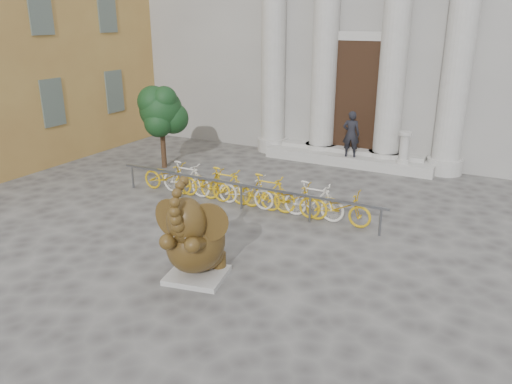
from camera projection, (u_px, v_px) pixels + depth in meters
The scene contains 7 objects.
ground at pixel (203, 279), 10.01m from camera, with size 80.00×80.00×0.00m, color #474442.
entrance_steps at pixel (348, 159), 17.80m from camera, with size 6.00×1.20×0.36m, color #A8A59E.
elephant_statue at pixel (195, 241), 9.76m from camera, with size 1.48×1.76×2.25m.
bike_rack at pixel (246, 189), 13.70m from camera, with size 8.00×0.53×1.00m.
tree at pixel (161, 111), 16.72m from camera, with size 1.63×1.49×2.83m.
pedestrian at pixel (351, 134), 17.12m from camera, with size 0.58×0.38×1.60m, color black.
balustrade_post at pixel (404, 149), 16.47m from camera, with size 0.43×0.43×1.05m.
Camera 1 is at (5.06, -7.35, 4.99)m, focal length 35.00 mm.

